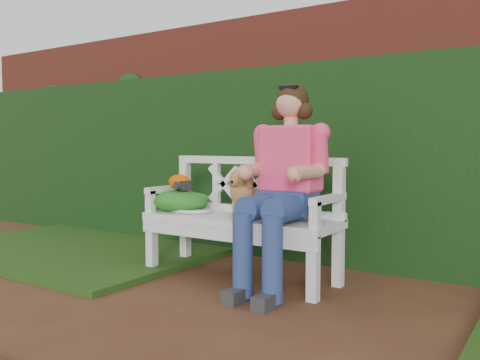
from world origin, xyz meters
The scene contains 11 objects.
ground centered at (0.00, 0.00, 0.00)m, with size 60.00×60.00×0.00m, color #482618.
brick_wall centered at (0.00, 1.90, 1.10)m, with size 10.00×0.30×2.20m, color brown.
ivy_hedge centered at (0.00, 1.68, 0.85)m, with size 10.00×0.18×1.70m, color #1B3712.
grass_left centered at (-2.40, 0.90, 0.03)m, with size 2.60×2.00×0.05m, color black.
garden_bench centered at (-0.57, 0.86, 0.24)m, with size 1.58×0.60×0.48m, color white, non-canonical shape.
seated_woman centered at (-0.16, 0.84, 0.72)m, with size 0.61×0.81×1.44m, color #E3406A, non-canonical shape.
dog centered at (-0.51, 0.86, 0.66)m, with size 0.24×0.33×0.37m, color #BB6431, non-canonical shape.
tennis_racket centered at (-1.07, 0.85, 0.50)m, with size 0.71×0.30×0.03m, color white, non-canonical shape.
green_bag centered at (-1.14, 0.83, 0.57)m, with size 0.50×0.39×0.17m, color #1C7F13, non-canonical shape.
camera_item centered at (-1.10, 0.83, 0.69)m, with size 0.11×0.09×0.08m, color black.
baseball_glove centered at (-1.14, 0.85, 0.71)m, with size 0.19×0.14×0.12m, color #CD4D00.
Camera 1 is at (1.49, -2.30, 1.01)m, focal length 38.00 mm.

